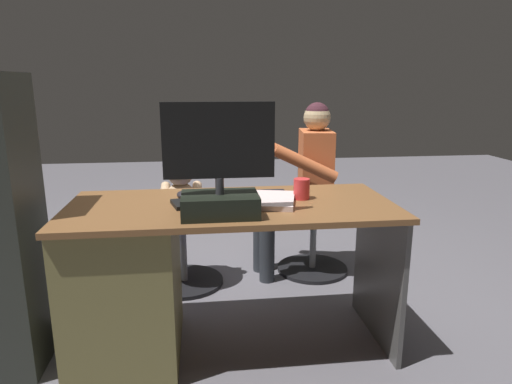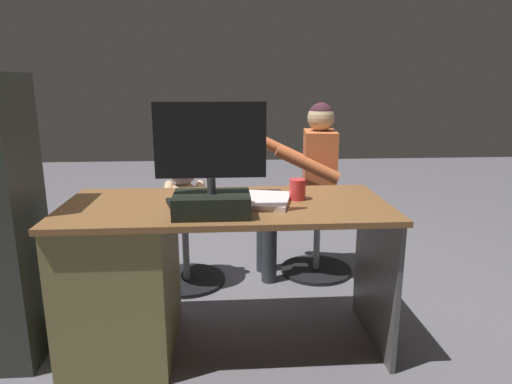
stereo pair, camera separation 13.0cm
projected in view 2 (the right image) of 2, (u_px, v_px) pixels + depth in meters
ground_plane at (228, 301)px, 2.70m from camera, size 10.00×10.00×0.00m
desk at (145, 273)px, 2.15m from camera, size 1.51×0.68×0.73m
monitor at (212, 181)px, 1.88m from camera, size 0.46×0.22×0.47m
keyboard at (241, 195)px, 2.21m from camera, size 0.42×0.14×0.02m
computer_mouse at (180, 194)px, 2.20m from camera, size 0.06×0.10×0.04m
cup at (298, 189)px, 2.15m from camera, size 0.08×0.08×0.10m
tv_remote at (174, 203)px, 2.06m from camera, size 0.08×0.16×0.02m
notebook_binder at (266, 200)px, 2.10m from camera, size 0.28×0.34×0.02m
office_chair_teddy at (186, 244)px, 2.90m from camera, size 0.50×0.50×0.46m
teddy_bear at (184, 188)px, 2.82m from camera, size 0.26×0.26×0.37m
visitor_chair at (318, 234)px, 3.06m from camera, size 0.48×0.48×0.46m
person at (307, 177)px, 2.95m from camera, size 0.53×0.52×1.15m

